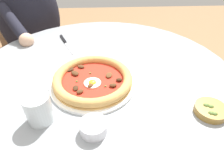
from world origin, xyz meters
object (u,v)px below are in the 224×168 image
Objects in this scene: pizza_on_plate at (93,80)px; steak_knife at (65,41)px; dining_table at (102,97)px; ramekin_capers at (94,127)px; olive_pan at (211,110)px; cafe_chair_diner at (30,37)px; water_glass at (39,110)px; diner_person at (38,46)px.

steak_knife is at bearing 113.79° from pizza_on_plate.
pizza_on_plate is (-0.03, -0.05, 0.14)m from dining_table.
ramekin_capers is at bearing -87.83° from pizza_on_plate.
olive_pan is 1.28m from cafe_chair_diner.
pizza_on_plate is 0.22m from water_glass.
olive_pan is (0.36, 0.05, -0.01)m from ramekin_capers.
water_glass reaches higher than pizza_on_plate.
ramekin_capers is at bearing -64.60° from diner_person.
olive_pan reaches higher than steak_knife.
olive_pan is 1.14m from diner_person.
diner_person is 0.14m from cafe_chair_diner.
dining_table is 0.15m from pizza_on_plate.
pizza_on_plate is 3.42× the size of water_glass.
steak_knife is at bearing 136.09° from olive_pan.
cafe_chair_diner is (-0.49, 0.77, -0.19)m from pizza_on_plate.
olive_pan is 0.12× the size of cafe_chair_diner.
pizza_on_plate is at bearing -57.75° from cafe_chair_diner.
olive_pan is at bearing -43.91° from steak_knife.
steak_knife is 0.44m from diner_person.
water_glass is at bearing -90.04° from steak_knife.
steak_knife reaches higher than dining_table.
cafe_chair_diner reaches higher than olive_pan.
pizza_on_plate reaches higher than dining_table.
water_glass reaches higher than ramekin_capers.
pizza_on_plate is at bearing -66.21° from steak_knife.
dining_table is 3.42× the size of pizza_on_plate.
diner_person is (-0.40, 0.65, -0.21)m from pizza_on_plate.
dining_table is at bearing -57.72° from steak_knife.
pizza_on_plate is at bearing 156.60° from olive_pan.
steak_knife is at bearing 89.96° from water_glass.
ramekin_capers is at bearing -18.44° from water_glass.
dining_table is 0.30m from ramekin_capers.
diner_person is at bearing -54.85° from cafe_chair_diner.
cafe_chair_diner is at bearing 125.15° from diner_person.
dining_table is at bearing 147.77° from olive_pan.
pizza_on_plate is at bearing -120.30° from dining_table.
cafe_chair_diner is at bearing 109.82° from water_glass.
pizza_on_plate is 0.80m from diner_person.
dining_table is 0.32m from water_glass.
water_glass reaches higher than olive_pan.
dining_table is 13.70× the size of ramekin_capers.
olive_pan is 0.09× the size of diner_person.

